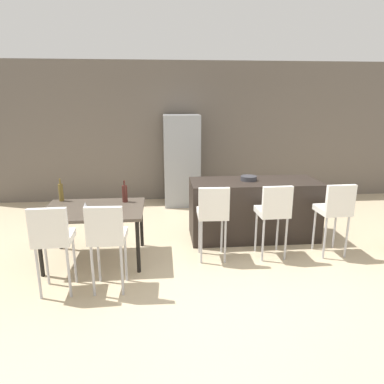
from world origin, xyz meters
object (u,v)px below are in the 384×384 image
object	(u,v)px
bar_chair_right	(335,208)
wine_glass_left	(85,206)
wine_bottle_middle	(125,193)
fruit_bowl	(249,178)
wine_bottle_near	(61,192)
dining_chair_near	(52,236)
dining_table	(94,213)
bar_chair_left	(213,211)
bar_chair_middle	(274,210)
dining_chair_far	(107,234)
kitchen_island	(253,209)
refrigerator	(182,160)

from	to	relation	value
bar_chair_right	wine_glass_left	distance (m)	3.32
wine_bottle_middle	fruit_bowl	distance (m)	1.91
wine_bottle_near	fruit_bowl	distance (m)	2.79
dining_chair_near	wine_glass_left	distance (m)	0.63
dining_table	bar_chair_left	bearing A→B (deg)	-5.17
wine_bottle_near	bar_chair_middle	bearing A→B (deg)	-10.46
dining_chair_far	wine_bottle_near	bearing A→B (deg)	123.21
kitchen_island	dining_table	size ratio (longest dim) A/B	1.51
dining_chair_near	wine_glass_left	bearing A→B (deg)	65.38
wine_glass_left	fruit_bowl	size ratio (longest dim) A/B	0.70
dining_table	kitchen_island	bearing A→B (deg)	14.85
fruit_bowl	bar_chair_left	bearing A→B (deg)	-129.93
bar_chair_left	bar_chair_middle	size ratio (longest dim) A/B	1.00
dining_chair_far	wine_glass_left	size ratio (longest dim) A/B	6.03
bar_chair_left	wine_glass_left	size ratio (longest dim) A/B	6.03
refrigerator	wine_glass_left	bearing A→B (deg)	-115.74
bar_chair_left	fruit_bowl	size ratio (longest dim) A/B	4.22
dining_table	wine_glass_left	xyz separation A→B (m)	(-0.04, -0.28, 0.19)
dining_table	bar_chair_right	bearing A→B (deg)	-2.50
bar_chair_middle	fruit_bowl	distance (m)	0.86
bar_chair_right	dining_table	world-z (taller)	bar_chair_right
kitchen_island	bar_chair_left	bearing A→B (deg)	-134.93
dining_table	dining_chair_far	world-z (taller)	dining_chair_far
kitchen_island	fruit_bowl	bearing A→B (deg)	155.13
kitchen_island	dining_chair_near	world-z (taller)	dining_chair_near
bar_chair_middle	refrigerator	xyz separation A→B (m)	(-1.09, 2.69, 0.22)
kitchen_island	dining_table	xyz separation A→B (m)	(-2.35, -0.62, 0.21)
dining_table	wine_glass_left	bearing A→B (deg)	-97.82
dining_table	fruit_bowl	xyz separation A→B (m)	(2.26, 0.66, 0.28)
bar_chair_right	kitchen_island	bearing A→B (deg)	140.63
bar_chair_left	fruit_bowl	distance (m)	1.08
bar_chair_middle	wine_bottle_near	distance (m)	2.98
bar_chair_middle	fruit_bowl	size ratio (longest dim) A/B	4.22
bar_chair_middle	wine_glass_left	distance (m)	2.46
refrigerator	fruit_bowl	bearing A→B (deg)	-63.78
dining_chair_near	dining_chair_far	bearing A→B (deg)	-0.00
bar_chair_right	dining_chair_far	size ratio (longest dim) A/B	1.00
refrigerator	fruit_bowl	size ratio (longest dim) A/B	7.39
bar_chair_middle	fruit_bowl	xyz separation A→B (m)	(-0.16, 0.81, 0.26)
dining_chair_far	wine_bottle_middle	world-z (taller)	same
wine_bottle_middle	wine_bottle_near	bearing A→B (deg)	172.00
wine_glass_left	refrigerator	world-z (taller)	refrigerator
wine_bottle_middle	wine_bottle_near	world-z (taller)	wine_bottle_near
fruit_bowl	wine_bottle_near	bearing A→B (deg)	-174.53
dining_chair_near	wine_bottle_middle	world-z (taller)	same
bar_chair_left	wine_bottle_middle	world-z (taller)	same
wine_glass_left	dining_table	bearing A→B (deg)	82.18
wine_glass_left	bar_chair_left	bearing A→B (deg)	4.88
bar_chair_left	dining_chair_far	xyz separation A→B (m)	(-1.29, -0.69, 0.00)
bar_chair_right	dining_table	bearing A→B (deg)	177.50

